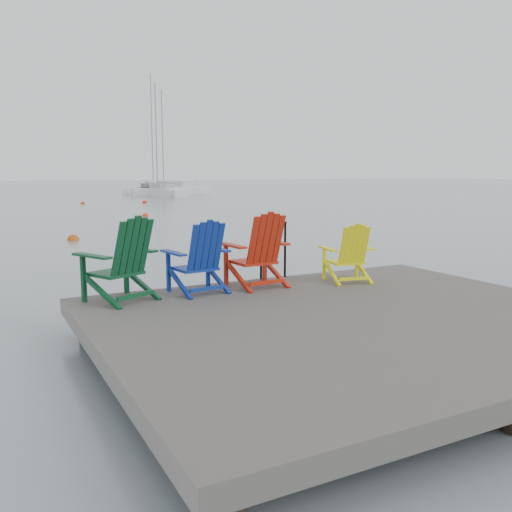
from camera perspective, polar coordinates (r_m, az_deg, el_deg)
name	(u,v)px	position (r m, az deg, el deg)	size (l,w,h in m)	color
ground	(355,355)	(6.72, 10.36, -10.19)	(400.00, 400.00, 0.00)	slate
dock	(356,327)	(6.62, 10.44, -7.34)	(6.00, 5.00, 1.40)	#2A2826
handrail	(273,245)	(8.62, 1.82, 1.22)	(0.48, 0.04, 0.90)	black
chair_green	(122,259)	(7.24, -13.91, -0.34)	(1.08, 1.03, 1.10)	#0B3F21
chair_blue	(199,257)	(7.57, -5.98, -0.08)	(0.87, 0.82, 1.02)	navy
chair_red	(258,250)	(7.94, 0.23, 0.65)	(0.91, 0.85, 1.09)	#AE1E0C
chair_yellow	(349,253)	(8.42, 9.77, 0.32)	(0.81, 0.77, 0.90)	#F3ED0D
sailboat_near	(160,193)	(54.71, -10.10, 6.59)	(3.28, 8.30, 11.19)	silver
sailboat_mid	(153,191)	(59.70, -10.83, 6.73)	(6.66, 9.50, 12.93)	silver
sailboat_far	(168,191)	(60.74, -9.25, 6.80)	(8.51, 5.02, 11.46)	white
buoy_a	(73,240)	(18.80, -18.68, 1.59)	(0.39, 0.39, 0.39)	#BE470B
buoy_b	(145,216)	(28.61, -11.57, 4.12)	(0.33, 0.33, 0.33)	red
buoy_c	(145,203)	(41.91, -11.64, 5.49)	(0.39, 0.39, 0.39)	red
buoy_d	(83,204)	(41.72, -17.78, 5.24)	(0.33, 0.33, 0.33)	red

